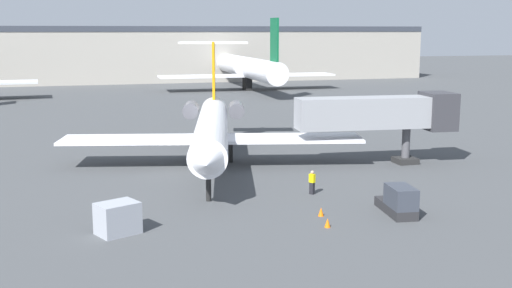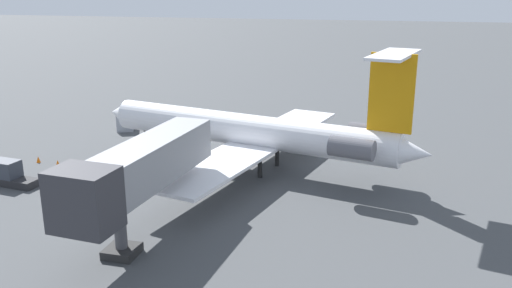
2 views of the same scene
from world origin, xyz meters
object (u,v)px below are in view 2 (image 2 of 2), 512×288
at_px(traffic_cone_mid, 38,159).
at_px(ground_crew_marshaller, 104,166).
at_px(cargo_container_uld, 125,121).
at_px(traffic_cone_near, 58,163).
at_px(jet_bridge, 135,172).
at_px(baggage_tug_lead, 8,174).
at_px(regional_jet, 258,131).

bearing_deg(traffic_cone_mid, ground_crew_marshaller, 76.20).
bearing_deg(cargo_container_uld, traffic_cone_mid, -10.04).
bearing_deg(ground_crew_marshaller, traffic_cone_near, -104.61).
xyz_separation_m(ground_crew_marshaller, cargo_container_uld, (-13.65, -5.27, 0.05)).
bearing_deg(jet_bridge, traffic_cone_mid, -127.02).
distance_m(baggage_tug_lead, traffic_cone_mid, 5.37).
xyz_separation_m(regional_jet, cargo_container_uld, (-8.91, -16.73, -2.44)).
height_order(jet_bridge, ground_crew_marshaller, jet_bridge).
relative_size(jet_bridge, traffic_cone_mid, 25.19).
relative_size(baggage_tug_lead, cargo_container_uld, 1.52).
bearing_deg(traffic_cone_near, baggage_tug_lead, -12.48).
bearing_deg(cargo_container_uld, regional_jet, 61.96).
height_order(cargo_container_uld, traffic_cone_mid, cargo_container_uld).
xyz_separation_m(regional_jet, jet_bridge, (14.39, -3.64, 1.04)).
relative_size(baggage_tug_lead, traffic_cone_mid, 7.52).
bearing_deg(ground_crew_marshaller, cargo_container_uld, -158.90).
xyz_separation_m(baggage_tug_lead, traffic_cone_near, (-4.73, 1.05, -0.56)).
xyz_separation_m(jet_bridge, ground_crew_marshaller, (-9.65, -7.82, -3.54)).
bearing_deg(baggage_tug_lead, traffic_cone_mid, -167.20).
bearing_deg(ground_crew_marshaller, regional_jet, 112.46).
bearing_deg(regional_jet, traffic_cone_mid, -81.16).
xyz_separation_m(jet_bridge, cargo_container_uld, (-23.30, -13.09, -3.49)).
distance_m(baggage_tug_lead, traffic_cone_near, 4.88).
bearing_deg(baggage_tug_lead, regional_jet, 114.75).
distance_m(jet_bridge, ground_crew_marshaller, 12.91).
xyz_separation_m(jet_bridge, baggage_tug_lead, (-6.25, -14.01, -3.55)).
xyz_separation_m(regional_jet, traffic_cone_mid, (2.93, -18.83, -3.07)).
bearing_deg(baggage_tug_lead, jet_bridge, 65.95).
bearing_deg(baggage_tug_lead, traffic_cone_near, 167.52).
height_order(regional_jet, cargo_container_uld, regional_jet).
bearing_deg(jet_bridge, baggage_tug_lead, -114.05).
relative_size(cargo_container_uld, traffic_cone_mid, 4.94).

